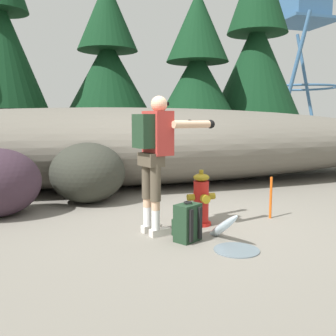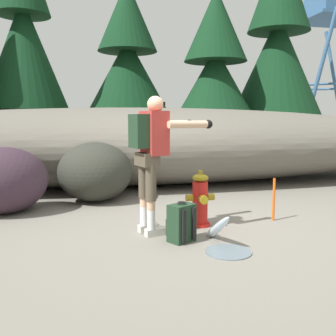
{
  "view_description": "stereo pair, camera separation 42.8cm",
  "coord_description": "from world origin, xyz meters",
  "px_view_note": "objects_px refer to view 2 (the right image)",
  "views": [
    {
      "loc": [
        -1.61,
        -4.74,
        1.43
      ],
      "look_at": [
        -0.11,
        0.21,
        0.75
      ],
      "focal_mm": 40.74,
      "sensor_mm": 36.0,
      "label": 1
    },
    {
      "loc": [
        -1.2,
        -4.85,
        1.43
      ],
      "look_at": [
        -0.11,
        0.21,
        0.75
      ],
      "focal_mm": 40.74,
      "sensor_mm": 36.0,
      "label": 2
    }
  ],
  "objects_px": {
    "boulder_large": "(95,172)",
    "boulder_mid": "(4,180)",
    "survey_stake": "(274,199)",
    "utility_worker": "(153,147)",
    "watchtower": "(332,0)",
    "fire_hydrant": "(200,200)",
    "spare_backpack": "(181,223)"
  },
  "relations": [
    {
      "from": "utility_worker",
      "to": "watchtower",
      "type": "xyz_separation_m",
      "value": [
        9.76,
        10.84,
        5.43
      ]
    },
    {
      "from": "utility_worker",
      "to": "boulder_mid",
      "type": "xyz_separation_m",
      "value": [
        -2.01,
        1.46,
        -0.58
      ]
    },
    {
      "from": "boulder_large",
      "to": "survey_stake",
      "type": "height_order",
      "value": "boulder_large"
    },
    {
      "from": "boulder_large",
      "to": "fire_hydrant",
      "type": "bearing_deg",
      "value": -54.61
    },
    {
      "from": "boulder_large",
      "to": "survey_stake",
      "type": "bearing_deg",
      "value": -37.1
    },
    {
      "from": "survey_stake",
      "to": "boulder_mid",
      "type": "bearing_deg",
      "value": 161.89
    },
    {
      "from": "utility_worker",
      "to": "spare_backpack",
      "type": "height_order",
      "value": "utility_worker"
    },
    {
      "from": "spare_backpack",
      "to": "boulder_mid",
      "type": "height_order",
      "value": "boulder_mid"
    },
    {
      "from": "boulder_large",
      "to": "survey_stake",
      "type": "relative_size",
      "value": 2.14
    },
    {
      "from": "survey_stake",
      "to": "spare_backpack",
      "type": "bearing_deg",
      "value": -157.54
    },
    {
      "from": "utility_worker",
      "to": "survey_stake",
      "type": "xyz_separation_m",
      "value": [
        1.75,
        0.23,
        -0.78
      ]
    },
    {
      "from": "boulder_mid",
      "to": "boulder_large",
      "type": "bearing_deg",
      "value": 23.6
    },
    {
      "from": "fire_hydrant",
      "to": "spare_backpack",
      "type": "xyz_separation_m",
      "value": [
        -0.4,
        -0.57,
        -0.13
      ]
    },
    {
      "from": "boulder_large",
      "to": "boulder_mid",
      "type": "relative_size",
      "value": 1.01
    },
    {
      "from": "boulder_large",
      "to": "boulder_mid",
      "type": "distance_m",
      "value": 1.48
    },
    {
      "from": "boulder_large",
      "to": "watchtower",
      "type": "relative_size",
      "value": 0.15
    },
    {
      "from": "spare_backpack",
      "to": "boulder_large",
      "type": "bearing_deg",
      "value": -11.11
    },
    {
      "from": "fire_hydrant",
      "to": "boulder_mid",
      "type": "relative_size",
      "value": 0.59
    },
    {
      "from": "fire_hydrant",
      "to": "utility_worker",
      "type": "distance_m",
      "value": 1.01
    },
    {
      "from": "spare_backpack",
      "to": "watchtower",
      "type": "height_order",
      "value": "watchtower"
    },
    {
      "from": "fire_hydrant",
      "to": "spare_backpack",
      "type": "bearing_deg",
      "value": -124.96
    },
    {
      "from": "utility_worker",
      "to": "spare_backpack",
      "type": "bearing_deg",
      "value": -72.2
    },
    {
      "from": "boulder_mid",
      "to": "fire_hydrant",
      "type": "bearing_deg",
      "value": -25.4
    },
    {
      "from": "spare_backpack",
      "to": "boulder_mid",
      "type": "distance_m",
      "value": 2.94
    },
    {
      "from": "spare_backpack",
      "to": "survey_stake",
      "type": "relative_size",
      "value": 0.78
    },
    {
      "from": "watchtower",
      "to": "boulder_large",
      "type": "bearing_deg",
      "value": -139.87
    },
    {
      "from": "fire_hydrant",
      "to": "boulder_large",
      "type": "bearing_deg",
      "value": 125.39
    },
    {
      "from": "utility_worker",
      "to": "watchtower",
      "type": "distance_m",
      "value": 15.56
    },
    {
      "from": "utility_worker",
      "to": "survey_stake",
      "type": "relative_size",
      "value": 2.82
    },
    {
      "from": "survey_stake",
      "to": "utility_worker",
      "type": "bearing_deg",
      "value": -172.36
    },
    {
      "from": "boulder_large",
      "to": "boulder_mid",
      "type": "xyz_separation_m",
      "value": [
        -1.35,
        -0.59,
        -0.01
      ]
    },
    {
      "from": "fire_hydrant",
      "to": "boulder_mid",
      "type": "distance_m",
      "value": 2.97
    }
  ]
}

